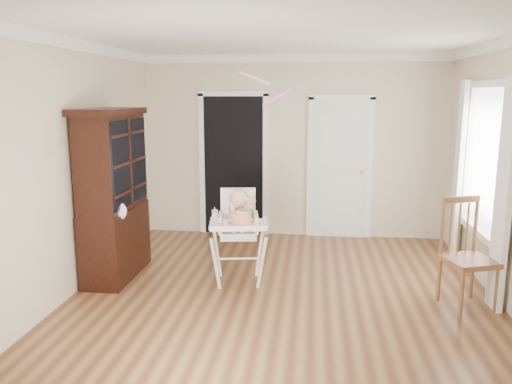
# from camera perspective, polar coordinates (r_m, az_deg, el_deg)

# --- Properties ---
(floor) EXTENTS (5.00, 5.00, 0.00)m
(floor) POSITION_cam_1_polar(r_m,az_deg,el_deg) (5.41, 2.91, -12.07)
(floor) COLOR #542F1C
(floor) RESTS_ON ground
(ceiling) EXTENTS (5.00, 5.00, 0.00)m
(ceiling) POSITION_cam_1_polar(r_m,az_deg,el_deg) (5.01, 3.23, 17.66)
(ceiling) COLOR white
(ceiling) RESTS_ON wall_back
(wall_back) EXTENTS (4.50, 0.00, 4.50)m
(wall_back) POSITION_cam_1_polar(r_m,az_deg,el_deg) (7.51, 4.26, 5.13)
(wall_back) COLOR beige
(wall_back) RESTS_ON floor
(wall_left) EXTENTS (0.00, 5.00, 5.00)m
(wall_left) POSITION_cam_1_polar(r_m,az_deg,el_deg) (5.63, -20.45, 2.48)
(wall_left) COLOR beige
(wall_left) RESTS_ON floor
(crown_molding) EXTENTS (4.50, 5.00, 0.12)m
(crown_molding) POSITION_cam_1_polar(r_m,az_deg,el_deg) (5.00, 3.22, 16.98)
(crown_molding) COLOR white
(crown_molding) RESTS_ON ceiling
(doorway) EXTENTS (1.06, 0.05, 2.22)m
(doorway) POSITION_cam_1_polar(r_m,az_deg,el_deg) (7.61, -2.57, 3.40)
(doorway) COLOR black
(doorway) RESTS_ON wall_back
(closet_door) EXTENTS (0.96, 0.09, 2.13)m
(closet_door) POSITION_cam_1_polar(r_m,az_deg,el_deg) (7.53, 9.55, 2.53)
(closet_door) COLOR white
(closet_door) RESTS_ON wall_back
(window_right) EXTENTS (0.13, 1.84, 2.30)m
(window_right) POSITION_cam_1_polar(r_m,az_deg,el_deg) (6.12, 24.38, 2.22)
(window_right) COLOR white
(window_right) RESTS_ON wall_right
(high_chair) EXTENTS (0.72, 0.86, 1.09)m
(high_chair) POSITION_cam_1_polar(r_m,az_deg,el_deg) (5.64, -2.04, -3.82)
(high_chair) COLOR white
(high_chair) RESTS_ON floor
(baby) EXTENTS (0.34, 0.25, 0.47)m
(baby) POSITION_cam_1_polar(r_m,az_deg,el_deg) (5.63, -2.03, -2.24)
(baby) COLOR beige
(baby) RESTS_ON high_chair
(cake) EXTENTS (0.28, 0.28, 0.13)m
(cake) POSITION_cam_1_polar(r_m,az_deg,el_deg) (5.34, -1.68, -3.04)
(cake) COLOR silver
(cake) RESTS_ON high_chair
(sippy_cup) EXTENTS (0.07, 0.07, 0.17)m
(sippy_cup) POSITION_cam_1_polar(r_m,az_deg,el_deg) (5.47, -4.73, -2.65)
(sippy_cup) COLOR pink
(sippy_cup) RESTS_ON high_chair
(china_cabinet) EXTENTS (0.52, 1.17, 1.97)m
(china_cabinet) POSITION_cam_1_polar(r_m,az_deg,el_deg) (6.01, -15.95, -0.26)
(china_cabinet) COLOR black
(china_cabinet) RESTS_ON floor
(dining_chair) EXTENTS (0.57, 0.57, 1.11)m
(dining_chair) POSITION_cam_1_polar(r_m,az_deg,el_deg) (5.50, 22.97, -6.84)
(dining_chair) COLOR brown
(dining_chair) RESTS_ON floor
(streamer) EXTENTS (0.37, 0.37, 0.15)m
(streamer) POSITION_cam_1_polar(r_m,az_deg,el_deg) (5.24, -0.17, 12.88)
(streamer) COLOR pink
(streamer) RESTS_ON ceiling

